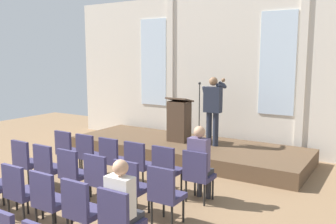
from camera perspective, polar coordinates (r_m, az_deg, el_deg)
name	(u,v)px	position (r m, az deg, el deg)	size (l,w,h in m)	color
rear_partition	(211,71)	(10.34, 6.73, 6.38)	(9.44, 0.14, 4.27)	silver
stage_platform	(186,150)	(9.41, 2.83, -5.90)	(6.08, 2.17, 0.36)	brown
speaker	(213,106)	(8.96, 7.07, 0.95)	(0.52, 0.69, 1.70)	#232838
mic_stand	(199,129)	(9.36, 4.89, -2.74)	(0.28, 0.28, 1.55)	black
lectern	(179,120)	(9.42, 1.75, -1.30)	(0.60, 0.48, 1.16)	#4C3828
chair_r0_c0	(67,148)	(8.38, -15.54, -5.54)	(0.46, 0.44, 0.94)	black
chair_r0_c1	(89,153)	(7.93, -12.33, -6.23)	(0.46, 0.44, 0.94)	black
chair_r0_c2	(112,157)	(7.51, -8.75, -6.98)	(0.46, 0.44, 0.94)	black
chair_r0_c3	(138,162)	(7.11, -4.73, -7.78)	(0.46, 0.44, 0.94)	black
chair_r0_c4	(166,167)	(6.76, -0.26, -8.62)	(0.46, 0.44, 0.94)	black
chair_r0_c5	(198,173)	(6.46, 4.69, -9.49)	(0.46, 0.44, 0.94)	black
audience_r0_c5	(200,160)	(6.46, 5.03, -7.46)	(0.36, 0.39, 1.36)	#2D2D33
chair_r1_c0	(26,160)	(7.72, -21.43, -7.04)	(0.46, 0.44, 0.94)	black
chair_r1_c1	(48,165)	(7.23, -18.32, -7.93)	(0.46, 0.44, 0.94)	black
chair_r1_c2	(73,171)	(6.76, -14.74, -8.92)	(0.46, 0.44, 0.94)	black
chair_r1_c3	(100,177)	(6.32, -10.62, -10.01)	(0.46, 0.44, 0.94)	black
chair_r1_c4	(131,184)	(5.93, -5.90, -11.20)	(0.46, 0.44, 0.94)	black
chair_r1_c5	(165,192)	(5.58, -0.49, -12.45)	(0.46, 0.44, 0.94)	black
chair_r2_c2	(20,189)	(6.12, -22.19, -11.17)	(0.46, 0.44, 0.94)	black
chair_r2_c3	(49,198)	(5.63, -18.19, -12.69)	(0.46, 0.44, 0.94)	black
chair_r2_c4	(82,208)	(5.18, -13.41, -14.39)	(0.46, 0.44, 0.94)	black
chair_r2_c5	(119,219)	(4.78, -7.69, -16.28)	(0.46, 0.44, 0.94)	black
audience_r2_c5	(123,203)	(4.76, -7.08, -13.95)	(0.36, 0.39, 1.29)	#2D2D33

